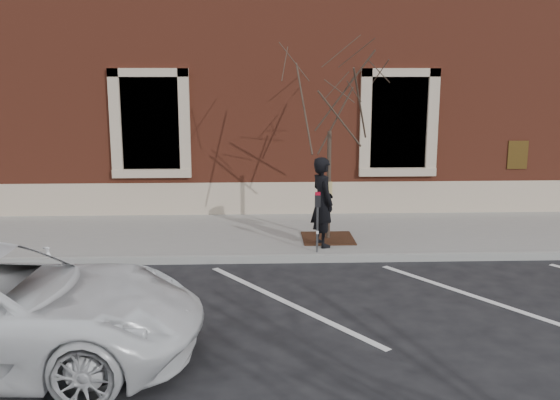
{
  "coord_description": "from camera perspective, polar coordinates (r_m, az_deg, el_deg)",
  "views": [
    {
      "loc": [
        -0.47,
        -11.6,
        3.61
      ],
      "look_at": [
        0.0,
        0.6,
        1.1
      ],
      "focal_mm": 40.0,
      "sensor_mm": 36.0,
      "label": 1
    }
  ],
  "objects": [
    {
      "name": "ground",
      "position": [
        12.15,
        0.11,
        -5.66
      ],
      "size": [
        120.0,
        120.0,
        0.0
      ],
      "primitive_type": "plane",
      "color": "#28282B",
      "rests_on": "ground"
    },
    {
      "name": "sidewalk_near",
      "position": [
        13.81,
        -0.18,
        -3.21
      ],
      "size": [
        40.0,
        3.5,
        0.15
      ],
      "primitive_type": "cube",
      "color": "#98948F",
      "rests_on": "ground"
    },
    {
      "name": "parking_stripes",
      "position": [
        10.08,
        0.62,
        -9.36
      ],
      "size": [
        28.0,
        4.4,
        0.01
      ],
      "primitive_type": null,
      "color": "silver",
      "rests_on": "ground"
    },
    {
      "name": "sapling",
      "position": [
        12.79,
        4.6,
        9.05
      ],
      "size": [
        2.48,
        2.48,
        4.14
      ],
      "color": "#45312A",
      "rests_on": "sidewalk_near"
    },
    {
      "name": "tree_grate",
      "position": [
        13.24,
        4.4,
        -3.51
      ],
      "size": [
        1.07,
        1.07,
        0.03
      ],
      "primitive_type": "cube",
      "color": "#452216",
      "rests_on": "sidewalk_near"
    },
    {
      "name": "building_civic",
      "position": [
        19.35,
        -0.83,
        12.76
      ],
      "size": [
        40.0,
        8.62,
        8.0
      ],
      "color": "brown",
      "rests_on": "ground"
    },
    {
      "name": "man",
      "position": [
        12.51,
        3.91,
        -0.19
      ],
      "size": [
        0.63,
        0.77,
        1.81
      ],
      "primitive_type": "imported",
      "rotation": [
        0.0,
        0.0,
        1.9
      ],
      "color": "black",
      "rests_on": "sidewalk_near"
    },
    {
      "name": "parking_meter",
      "position": [
        12.06,
        3.45,
        -0.99
      ],
      "size": [
        0.11,
        0.08,
        1.2
      ],
      "rotation": [
        0.0,
        0.0,
        -0.38
      ],
      "color": "#595B60",
      "rests_on": "sidewalk_near"
    },
    {
      "name": "curb_near",
      "position": [
        12.08,
        0.12,
        -5.39
      ],
      "size": [
        40.0,
        0.12,
        0.15
      ],
      "primitive_type": "cube",
      "color": "#9E9E99",
      "rests_on": "ground"
    }
  ]
}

